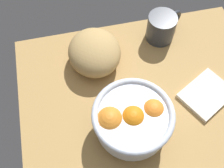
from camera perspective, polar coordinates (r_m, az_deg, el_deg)
name	(u,v)px	position (r cm, az deg, el deg)	size (l,w,h in cm)	color
ground_plane	(148,109)	(79.06, 7.33, -5.03)	(68.96, 60.89, 3.00)	#AB844B
fruit_bowl	(132,119)	(68.82, 4.02, -7.07)	(19.66, 19.66, 10.78)	silver
bread_loaf	(95,52)	(80.84, -3.54, 6.40)	(16.42, 14.89, 9.29)	tan
napkin_folded	(207,94)	(82.34, 18.51, -2.00)	(13.38, 10.49, 1.18)	silver
mug	(162,27)	(88.31, 10.00, 11.22)	(12.07, 8.76, 8.56)	#2E323A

